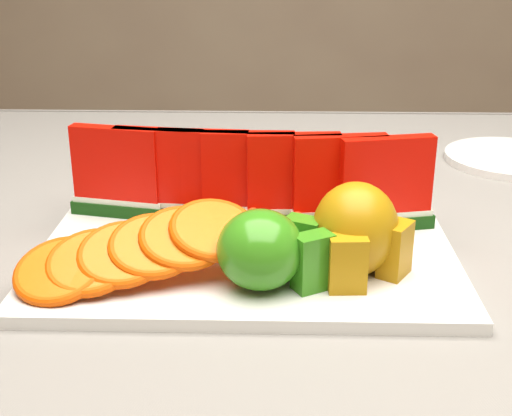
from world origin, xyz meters
name	(u,v)px	position (x,y,z in m)	size (l,w,h in m)	color
table	(299,312)	(0.00, 0.00, 0.65)	(1.40, 0.90, 0.75)	#4A3216
tablecloth	(300,263)	(0.00, 0.00, 0.72)	(1.53, 1.03, 0.20)	gray
platter	(247,248)	(-0.06, -0.06, 0.76)	(0.40, 0.30, 0.01)	silver
apple_cluster	(269,250)	(-0.03, -0.15, 0.80)	(0.11, 0.09, 0.07)	#419613
pear_cluster	(357,232)	(0.04, -0.12, 0.81)	(0.10, 0.10, 0.09)	#9A800D
side_plate	(511,158)	(0.30, 0.24, 0.76)	(0.23, 0.23, 0.01)	silver
fork	(114,171)	(-0.24, 0.18, 0.76)	(0.06, 0.19, 0.00)	silver
watermelon_row	(248,180)	(-0.06, -0.01, 0.82)	(0.39, 0.07, 0.10)	#083712
orange_fan_front	(138,249)	(-0.15, -0.14, 0.80)	(0.23, 0.14, 0.06)	#E05B11
orange_fan_back	(223,180)	(-0.09, 0.07, 0.79)	(0.23, 0.09, 0.04)	#E05B11
tangerine_segments	(263,227)	(-0.04, -0.05, 0.78)	(0.22, 0.07, 0.02)	#FF5A0C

